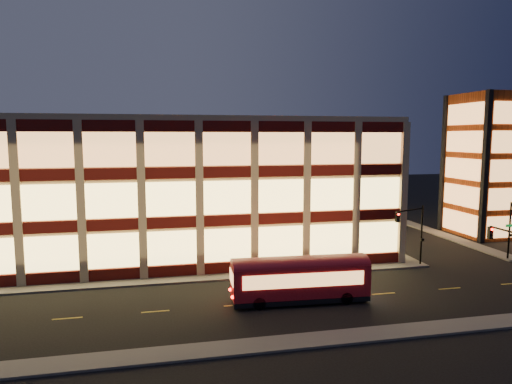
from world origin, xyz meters
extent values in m
plane|color=black|center=(0.00, 0.00, 0.00)|extent=(200.00, 200.00, 0.00)
cube|color=#514F4C|center=(-3.00, 1.00, 0.07)|extent=(54.00, 2.00, 0.15)
cube|color=#514F4C|center=(23.00, 17.00, 0.07)|extent=(2.00, 30.00, 0.15)
cube|color=#514F4C|center=(34.00, 17.00, 0.07)|extent=(2.00, 30.00, 0.15)
cube|color=#514F4C|center=(0.00, -13.00, 0.07)|extent=(100.00, 2.00, 0.15)
cube|color=tan|center=(-3.00, 17.00, 7.00)|extent=(50.00, 30.00, 14.00)
cube|color=tan|center=(-3.00, 17.00, 14.25)|extent=(50.40, 30.40, 0.50)
cube|color=#470C0A|center=(-3.00, 1.88, 0.65)|extent=(50.10, 0.25, 1.00)
cube|color=#FFD46B|center=(-3.00, 1.90, 2.75)|extent=(49.00, 0.20, 3.00)
cube|color=#470C0A|center=(22.12, 17.00, 0.65)|extent=(0.25, 30.10, 1.00)
cube|color=#FFD46B|center=(22.10, 17.00, 2.75)|extent=(0.20, 29.00, 3.00)
cube|color=#470C0A|center=(-3.00, 1.88, 5.05)|extent=(50.10, 0.25, 1.00)
cube|color=#FFD46B|center=(-3.00, 1.90, 7.15)|extent=(49.00, 0.20, 3.00)
cube|color=#470C0A|center=(22.12, 17.00, 5.05)|extent=(0.25, 30.10, 1.00)
cube|color=#FFD46B|center=(22.10, 17.00, 7.15)|extent=(0.20, 29.00, 3.00)
cube|color=#470C0A|center=(-3.00, 1.88, 9.45)|extent=(50.10, 0.25, 1.00)
cube|color=#FFD46B|center=(-3.00, 1.90, 11.55)|extent=(49.00, 0.20, 3.00)
cube|color=#470C0A|center=(22.12, 17.00, 9.45)|extent=(0.25, 30.10, 1.00)
cube|color=#FFD46B|center=(22.10, 17.00, 11.55)|extent=(0.20, 29.00, 3.00)
cube|color=#8C3814|center=(40.00, 12.00, 9.00)|extent=(8.00, 8.00, 18.00)
cube|color=black|center=(36.00, 8.00, 9.00)|extent=(0.60, 0.60, 18.00)
cube|color=black|center=(36.00, 16.00, 9.00)|extent=(0.60, 0.60, 18.00)
cube|color=black|center=(44.00, 16.00, 9.00)|extent=(0.60, 0.60, 18.00)
cube|color=#FBA457|center=(40.00, 7.92, 1.80)|extent=(6.60, 0.16, 2.60)
cube|color=#FBA457|center=(35.92, 12.00, 1.80)|extent=(0.16, 6.60, 2.60)
cube|color=#FBA457|center=(35.92, 12.00, 5.20)|extent=(0.16, 6.60, 2.60)
cube|color=#FBA457|center=(35.92, 12.00, 8.60)|extent=(0.16, 6.60, 2.60)
cube|color=#FBA457|center=(35.92, 12.00, 12.00)|extent=(0.16, 6.60, 2.60)
cube|color=#FBA457|center=(35.92, 12.00, 15.40)|extent=(0.16, 6.60, 2.60)
cylinder|color=black|center=(23.50, 0.80, 3.00)|extent=(0.18, 0.18, 6.00)
cylinder|color=black|center=(21.75, 0.05, 5.70)|extent=(3.56, 1.63, 0.14)
cube|color=black|center=(20.00, -0.70, 5.20)|extent=(0.32, 0.32, 0.95)
sphere|color=#FF0C05|center=(20.00, -0.88, 5.50)|extent=(0.20, 0.20, 0.20)
cube|color=black|center=(23.50, 0.60, 2.60)|extent=(0.25, 0.18, 0.28)
cylinder|color=black|center=(33.50, 0.80, 3.00)|extent=(0.18, 0.18, 6.00)
cube|color=black|center=(33.50, 0.60, 2.60)|extent=(0.25, 0.18, 0.28)
cube|color=#0C7226|center=(33.50, 0.65, 3.60)|extent=(1.20, 0.06, 0.28)
cylinder|color=black|center=(23.50, -10.50, 5.70)|extent=(0.14, 4.00, 0.14)
cube|color=black|center=(23.50, -8.50, 5.20)|extent=(0.32, 0.32, 0.95)
sphere|color=#FF0C05|center=(23.50, -8.68, 5.50)|extent=(0.20, 0.20, 0.20)
cube|color=maroon|center=(8.84, -6.21, 1.78)|extent=(10.57, 3.14, 2.40)
cube|color=black|center=(8.84, -6.21, 0.37)|extent=(10.57, 3.14, 0.37)
cylinder|color=black|center=(5.45, -7.19, 0.47)|extent=(0.95, 0.36, 0.94)
cylinder|color=black|center=(5.56, -4.89, 0.47)|extent=(0.95, 0.36, 0.94)
cylinder|color=black|center=(12.13, -7.52, 0.47)|extent=(0.95, 0.36, 0.94)
cylinder|color=black|center=(12.24, -5.23, 0.47)|extent=(0.95, 0.36, 0.94)
cube|color=#FBA457|center=(8.78, -7.54, 2.09)|extent=(9.18, 0.53, 1.04)
cube|color=#FBA457|center=(8.91, -4.87, 2.09)|extent=(9.18, 0.53, 1.04)
camera|label=1|loc=(-1.53, -38.56, 12.59)|focal=32.00mm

